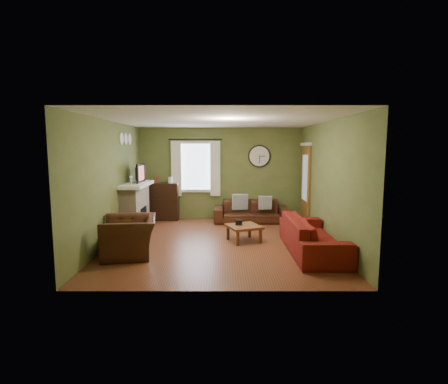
{
  "coord_description": "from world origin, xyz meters",
  "views": [
    {
      "loc": [
        0.1,
        -7.37,
        2.04
      ],
      "look_at": [
        0.1,
        0.4,
        1.05
      ],
      "focal_mm": 28.0,
      "sensor_mm": 36.0,
      "label": 1
    }
  ],
  "objects_px": {
    "bookshelf": "(163,202)",
    "armchair": "(130,236)",
    "sofa_red": "(312,235)",
    "coffee_table": "(244,233)",
    "sofa_brown": "(251,211)"
  },
  "relations": [
    {
      "from": "armchair",
      "to": "sofa_red",
      "type": "bearing_deg",
      "value": 82.07
    },
    {
      "from": "bookshelf",
      "to": "armchair",
      "type": "bearing_deg",
      "value": -91.07
    },
    {
      "from": "sofa_brown",
      "to": "sofa_red",
      "type": "height_order",
      "value": "sofa_red"
    },
    {
      "from": "armchair",
      "to": "coffee_table",
      "type": "distance_m",
      "value": 2.45
    },
    {
      "from": "sofa_brown",
      "to": "armchair",
      "type": "relative_size",
      "value": 1.81
    },
    {
      "from": "bookshelf",
      "to": "coffee_table",
      "type": "height_order",
      "value": "bookshelf"
    },
    {
      "from": "sofa_red",
      "to": "armchair",
      "type": "xyz_separation_m",
      "value": [
        -3.52,
        -0.18,
        0.02
      ]
    },
    {
      "from": "armchair",
      "to": "coffee_table",
      "type": "height_order",
      "value": "armchair"
    },
    {
      "from": "coffee_table",
      "to": "sofa_brown",
      "type": "bearing_deg",
      "value": 81.39
    },
    {
      "from": "sofa_brown",
      "to": "sofa_red",
      "type": "distance_m",
      "value": 3.01
    },
    {
      "from": "bookshelf",
      "to": "coffee_table",
      "type": "relative_size",
      "value": 1.57
    },
    {
      "from": "bookshelf",
      "to": "armchair",
      "type": "relative_size",
      "value": 0.94
    },
    {
      "from": "sofa_red",
      "to": "armchair",
      "type": "bearing_deg",
      "value": 92.85
    },
    {
      "from": "sofa_brown",
      "to": "bookshelf",
      "type": "bearing_deg",
      "value": 173.75
    },
    {
      "from": "armchair",
      "to": "coffee_table",
      "type": "bearing_deg",
      "value": 103.14
    }
  ]
}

